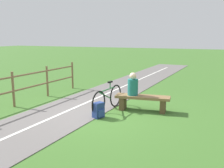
{
  "coord_description": "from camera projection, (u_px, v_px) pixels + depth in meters",
  "views": [
    {
      "loc": [
        -3.37,
        6.77,
        2.33
      ],
      "look_at": [
        -0.74,
        0.53,
        1.04
      ],
      "focal_mm": 40.97,
      "sensor_mm": 36.0,
      "label": 1
    }
  ],
  "objects": [
    {
      "name": "bench",
      "position": [
        143.0,
        100.0,
        7.99
      ],
      "size": [
        1.74,
        0.66,
        0.48
      ],
      "rotation": [
        0.0,
        0.0,
        0.12
      ],
      "color": "brown",
      "rests_on": "ground_plane"
    },
    {
      "name": "person_seated",
      "position": [
        133.0,
        85.0,
        7.99
      ],
      "size": [
        0.36,
        0.36,
        0.72
      ],
      "rotation": [
        0.0,
        0.0,
        0.12
      ],
      "color": "#1E6B66",
      "rests_on": "bench"
    },
    {
      "name": "backpack",
      "position": [
        98.0,
        110.0,
        7.32
      ],
      "size": [
        0.33,
        0.37,
        0.45
      ],
      "rotation": [
        0.0,
        0.0,
        1.21
      ],
      "color": "navy",
      "rests_on": "ground_plane"
    },
    {
      "name": "bicycle",
      "position": [
        108.0,
        99.0,
        7.97
      ],
      "size": [
        0.22,
        1.82,
        0.92
      ],
      "rotation": [
        0.0,
        0.0,
        1.47
      ],
      "color": "black",
      "rests_on": "ground_plane"
    },
    {
      "name": "ground_plane",
      "position": [
        96.0,
        112.0,
        7.85
      ],
      "size": [
        80.0,
        80.0,
        0.0
      ],
      "primitive_type": "plane",
      "color": "#3D6B28"
    }
  ]
}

